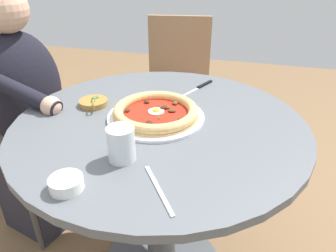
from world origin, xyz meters
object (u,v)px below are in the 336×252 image
object	(u,v)px
water_glass	(121,146)
ramekin_capers	(66,183)
dining_table	(160,171)
steak_knife	(201,86)
fork_utensil	(159,189)
cafe_chair_spare_near	(178,81)
olive_pan	(94,102)
cafe_chair_diner	(13,122)
pizza_on_plate	(156,113)
diner_person	(34,134)

from	to	relation	value
water_glass	ramekin_capers	size ratio (longest dim) A/B	1.18
dining_table	steak_knife	bearing A→B (deg)	166.65
dining_table	fork_utensil	bearing A→B (deg)	16.44
steak_knife	cafe_chair_spare_near	bearing A→B (deg)	-157.06
olive_pan	ramekin_capers	bearing A→B (deg)	19.22
fork_utensil	cafe_chair_diner	size ratio (longest dim) A/B	0.19
water_glass	fork_utensil	world-z (taller)	water_glass
pizza_on_plate	cafe_chair_diner	xyz separation A→B (m)	(-0.18, -0.76, -0.24)
cafe_chair_spare_near	cafe_chair_diner	bearing A→B (deg)	-44.40
pizza_on_plate	diner_person	xyz separation A→B (m)	(-0.15, -0.62, -0.26)
pizza_on_plate	diner_person	distance (m)	0.69
dining_table	olive_pan	size ratio (longest dim) A/B	8.02
dining_table	pizza_on_plate	xyz separation A→B (m)	(-0.02, -0.02, 0.22)
ramekin_capers	cafe_chair_spare_near	world-z (taller)	cafe_chair_spare_near
water_glass	steak_knife	xyz separation A→B (m)	(-0.54, 0.11, -0.04)
steak_knife	cafe_chair_diner	world-z (taller)	cafe_chair_diner
fork_utensil	steak_knife	bearing A→B (deg)	-178.28
water_glass	pizza_on_plate	bearing A→B (deg)	176.12
steak_knife	cafe_chair_spare_near	xyz separation A→B (m)	(-0.52, -0.22, -0.19)
diner_person	cafe_chair_diner	bearing A→B (deg)	-105.06
olive_pan	fork_utensil	distance (m)	0.51
water_glass	ramekin_capers	world-z (taller)	water_glass
water_glass	olive_pan	size ratio (longest dim) A/B	0.80
pizza_on_plate	steak_knife	world-z (taller)	pizza_on_plate
dining_table	cafe_chair_spare_near	distance (m)	0.85
steak_knife	fork_utensil	xyz separation A→B (m)	(0.63, 0.02, -0.00)
water_glass	cafe_chair_diner	xyz separation A→B (m)	(-0.42, -0.74, -0.26)
steak_knife	ramekin_capers	distance (m)	0.71
steak_knife	cafe_chair_diner	bearing A→B (deg)	-82.08
pizza_on_plate	ramekin_capers	xyz separation A→B (m)	(0.39, -0.09, -0.00)
dining_table	cafe_chair_spare_near	world-z (taller)	cafe_chair_spare_near
cafe_chair_diner	cafe_chair_spare_near	xyz separation A→B (m)	(-0.64, 0.63, 0.03)
pizza_on_plate	fork_utensil	bearing A→B (deg)	18.42
olive_pan	diner_person	size ratio (longest dim) A/B	0.11
water_glass	cafe_chair_spare_near	bearing A→B (deg)	-173.98
ramekin_capers	dining_table	bearing A→B (deg)	163.43
ramekin_capers	cafe_chair_diner	size ratio (longest dim) A/B	0.09
pizza_on_plate	water_glass	size ratio (longest dim) A/B	3.39
steak_knife	ramekin_capers	bearing A→B (deg)	-15.10
steak_knife	diner_person	xyz separation A→B (m)	(0.15, -0.71, -0.24)
olive_pan	cafe_chair_spare_near	bearing A→B (deg)	171.90
dining_table	cafe_chair_spare_near	xyz separation A→B (m)	(-0.84, -0.15, 0.01)
dining_table	fork_utensil	world-z (taller)	fork_utensil
water_glass	fork_utensil	bearing A→B (deg)	54.20
cafe_chair_diner	cafe_chair_spare_near	distance (m)	0.90
water_glass	diner_person	size ratio (longest dim) A/B	0.08
steak_knife	cafe_chair_spare_near	distance (m)	0.60
olive_pan	diner_person	bearing A→B (deg)	-106.11
cafe_chair_spare_near	dining_table	bearing A→B (deg)	9.89
cafe_chair_diner	cafe_chair_spare_near	bearing A→B (deg)	135.60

